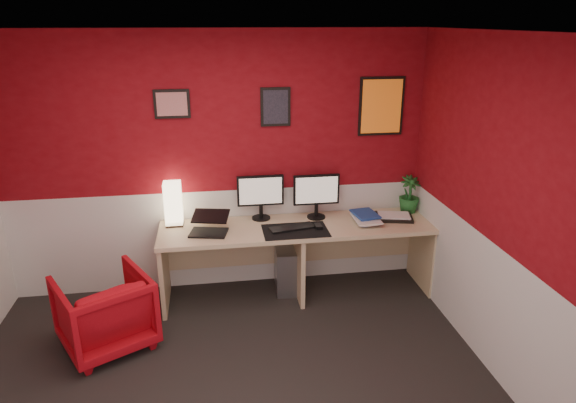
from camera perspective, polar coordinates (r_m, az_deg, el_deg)
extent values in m
cube|color=black|center=(3.93, -6.40, -21.21)|extent=(4.00, 3.50, 0.01)
cube|color=white|center=(2.97, -8.31, 18.20)|extent=(4.00, 3.50, 0.01)
cube|color=maroon|center=(4.91, -7.94, 3.97)|extent=(4.00, 0.01, 2.50)
cube|color=maroon|center=(3.84, 24.08, -2.13)|extent=(0.01, 3.50, 2.50)
cube|color=silver|center=(5.15, -7.55, -4.09)|extent=(4.00, 0.01, 1.00)
cube|color=silver|center=(4.16, 22.56, -11.77)|extent=(0.01, 3.50, 1.00)
cube|color=#D3BB87|center=(4.96, 1.11, -6.60)|extent=(2.60, 0.65, 0.73)
cube|color=#FFE5B2|center=(4.88, -12.73, -0.37)|extent=(0.16, 0.16, 0.40)
cube|color=black|center=(4.65, -8.95, -2.34)|extent=(0.37, 0.30, 0.22)
cube|color=black|center=(4.88, -3.09, 1.24)|extent=(0.45, 0.06, 0.58)
cube|color=black|center=(4.91, 3.24, 1.34)|extent=(0.45, 0.06, 0.58)
cube|color=black|center=(4.69, 0.83, -3.28)|extent=(0.60, 0.38, 0.01)
cube|color=black|center=(4.73, 0.45, -2.95)|extent=(0.44, 0.22, 0.02)
cube|color=black|center=(4.75, 3.40, -2.80)|extent=(0.06, 0.10, 0.03)
imported|color=navy|center=(4.92, 7.66, -2.20)|extent=(0.21, 0.27, 0.03)
imported|color=silver|center=(4.89, 7.43, -2.02)|extent=(0.24, 0.33, 0.02)
imported|color=navy|center=(4.92, 7.50, -1.58)|extent=(0.25, 0.31, 0.03)
cube|color=black|center=(5.08, 11.78, -1.73)|extent=(0.40, 0.32, 0.03)
imported|color=#19591E|center=(5.23, 13.43, 0.79)|extent=(0.23, 0.23, 0.37)
cube|color=#99999E|center=(5.14, -0.29, -7.38)|extent=(0.22, 0.46, 0.45)
imported|color=#B50D17|center=(4.51, -19.85, -11.53)|extent=(0.93, 0.93, 0.63)
cube|color=red|center=(4.78, -12.88, 10.61)|extent=(0.32, 0.02, 0.26)
cube|color=black|center=(4.81, -1.41, 10.56)|extent=(0.28, 0.02, 0.36)
cube|color=orange|center=(5.05, 10.41, 10.45)|extent=(0.44, 0.02, 0.56)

